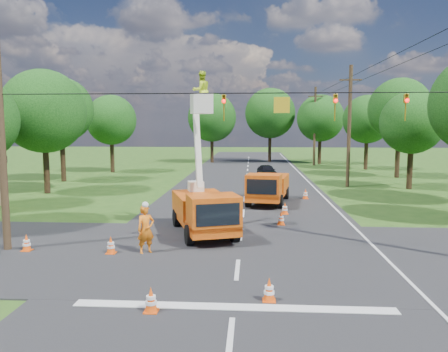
# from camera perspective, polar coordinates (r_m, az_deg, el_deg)

# --- Properties ---
(ground) EXTENTS (140.00, 140.00, 0.00)m
(ground) POSITION_cam_1_polar(r_m,az_deg,el_deg) (35.21, 2.84, -1.71)
(ground) COLOR #274D17
(ground) RESTS_ON ground
(road_main) EXTENTS (12.00, 100.00, 0.06)m
(road_main) POSITION_cam_1_polar(r_m,az_deg,el_deg) (35.21, 2.84, -1.71)
(road_main) COLOR black
(road_main) RESTS_ON ground
(road_cross) EXTENTS (56.00, 10.00, 0.07)m
(road_cross) POSITION_cam_1_polar(r_m,az_deg,el_deg) (17.59, 1.97, -10.17)
(road_cross) COLOR black
(road_cross) RESTS_ON ground
(stop_bar) EXTENTS (9.00, 0.45, 0.02)m
(stop_bar) POSITION_cam_1_polar(r_m,az_deg,el_deg) (12.70, 1.24, -16.93)
(stop_bar) COLOR silver
(stop_bar) RESTS_ON ground
(edge_line) EXTENTS (0.12, 90.00, 0.02)m
(edge_line) POSITION_cam_1_polar(r_m,az_deg,el_deg) (35.57, 11.90, -1.76)
(edge_line) COLOR silver
(edge_line) RESTS_ON ground
(bucket_truck) EXTENTS (3.81, 6.12, 7.57)m
(bucket_truck) POSITION_cam_1_polar(r_m,az_deg,el_deg) (20.32, -2.63, -3.14)
(bucket_truck) COLOR orange
(bucket_truck) RESTS_ON ground
(second_truck) EXTENTS (3.06, 5.94, 2.12)m
(second_truck) POSITION_cam_1_polar(r_m,az_deg,el_deg) (28.59, 5.75, -1.43)
(second_truck) COLOR orange
(second_truck) RESTS_ON ground
(ground_worker) EXTENTS (0.85, 0.79, 1.95)m
(ground_worker) POSITION_cam_1_polar(r_m,az_deg,el_deg) (17.70, -10.18, -6.90)
(ground_worker) COLOR orange
(ground_worker) RESTS_ON ground
(distant_car) EXTENTS (2.15, 3.95, 1.28)m
(distant_car) POSITION_cam_1_polar(r_m,az_deg,el_deg) (43.36, 5.62, 0.67)
(distant_car) COLOR black
(distant_car) RESTS_ON ground
(traffic_cone_0) EXTENTS (0.38, 0.38, 0.71)m
(traffic_cone_0) POSITION_cam_1_polar(r_m,az_deg,el_deg) (12.47, -9.51, -15.69)
(traffic_cone_0) COLOR #FF540D
(traffic_cone_0) RESTS_ON ground
(traffic_cone_1) EXTENTS (0.38, 0.38, 0.71)m
(traffic_cone_1) POSITION_cam_1_polar(r_m,az_deg,el_deg) (13.06, 5.92, -14.58)
(traffic_cone_1) COLOR #FF540D
(traffic_cone_1) RESTS_ON ground
(traffic_cone_2) EXTENTS (0.38, 0.38, 0.71)m
(traffic_cone_2) POSITION_cam_1_polar(r_m,az_deg,el_deg) (22.59, 7.46, -5.51)
(traffic_cone_2) COLOR #FF540D
(traffic_cone_2) RESTS_ON ground
(traffic_cone_3) EXTENTS (0.38, 0.38, 0.71)m
(traffic_cone_3) POSITION_cam_1_polar(r_m,az_deg,el_deg) (25.30, 7.97, -4.22)
(traffic_cone_3) COLOR #FF540D
(traffic_cone_3) RESTS_ON ground
(traffic_cone_4) EXTENTS (0.38, 0.38, 0.71)m
(traffic_cone_4) POSITION_cam_1_polar(r_m,az_deg,el_deg) (18.05, -14.56, -8.75)
(traffic_cone_4) COLOR #FF540D
(traffic_cone_4) RESTS_ON ground
(traffic_cone_5) EXTENTS (0.38, 0.38, 0.71)m
(traffic_cone_5) POSITION_cam_1_polar(r_m,az_deg,el_deg) (19.55, -24.38, -7.96)
(traffic_cone_5) COLOR #FF540D
(traffic_cone_5) RESTS_ON ground
(traffic_cone_7) EXTENTS (0.38, 0.38, 0.71)m
(traffic_cone_7) POSITION_cam_1_polar(r_m,az_deg,el_deg) (30.80, 10.60, -2.33)
(traffic_cone_7) COLOR #FF540D
(traffic_cone_7) RESTS_ON ground
(pole_right_mid) EXTENTS (1.80, 0.30, 10.00)m
(pole_right_mid) POSITION_cam_1_polar(r_m,az_deg,el_deg) (37.70, 16.04, 6.38)
(pole_right_mid) COLOR #4C3823
(pole_right_mid) RESTS_ON ground
(pole_right_far) EXTENTS (1.80, 0.30, 10.00)m
(pole_right_far) POSITION_cam_1_polar(r_m,az_deg,el_deg) (57.40, 11.77, 6.47)
(pole_right_far) COLOR #4C3823
(pole_right_far) RESTS_ON ground
(pole_left) EXTENTS (0.30, 0.30, 9.00)m
(pole_left) POSITION_cam_1_polar(r_m,az_deg,el_deg) (19.58, -27.07, 4.20)
(pole_left) COLOR #4C3823
(pole_left) RESTS_ON ground
(signal_span) EXTENTS (18.00, 0.29, 1.07)m
(signal_span) POSITION_cam_1_polar(r_m,az_deg,el_deg) (16.94, 9.70, 9.23)
(signal_span) COLOR black
(signal_span) RESTS_ON ground
(tree_left_d) EXTENTS (6.20, 6.20, 9.24)m
(tree_left_d) POSITION_cam_1_polar(r_m,az_deg,el_deg) (35.42, -22.48, 7.79)
(tree_left_d) COLOR #382616
(tree_left_d) RESTS_ON ground
(tree_left_e) EXTENTS (5.80, 5.80, 9.41)m
(tree_left_e) POSITION_cam_1_polar(r_m,az_deg,el_deg) (42.53, -20.53, 8.08)
(tree_left_e) COLOR #382616
(tree_left_e) RESTS_ON ground
(tree_left_f) EXTENTS (5.40, 5.40, 8.40)m
(tree_left_f) POSITION_cam_1_polar(r_m,az_deg,el_deg) (49.27, -14.52, 7.08)
(tree_left_f) COLOR #382616
(tree_left_f) RESTS_ON ground
(tree_right_c) EXTENTS (5.00, 5.00, 7.83)m
(tree_right_c) POSITION_cam_1_polar(r_m,az_deg,el_deg) (38.03, 23.35, 6.41)
(tree_right_c) COLOR #382616
(tree_right_c) RESTS_ON ground
(tree_right_d) EXTENTS (6.00, 6.00, 9.70)m
(tree_right_d) POSITION_cam_1_polar(r_m,az_deg,el_deg) (46.14, 21.97, 8.10)
(tree_right_d) COLOR #382616
(tree_right_d) RESTS_ON ground
(tree_right_e) EXTENTS (5.60, 5.60, 8.63)m
(tree_right_e) POSITION_cam_1_polar(r_m,az_deg,el_deg) (53.53, 18.21, 7.04)
(tree_right_e) COLOR #382616
(tree_right_e) RESTS_ON ground
(tree_far_a) EXTENTS (6.60, 6.60, 9.50)m
(tree_far_a) POSITION_cam_1_polar(r_m,az_deg,el_deg) (60.10, -1.59, 7.63)
(tree_far_a) COLOR #382616
(tree_far_a) RESTS_ON ground
(tree_far_b) EXTENTS (7.00, 7.00, 10.32)m
(tree_far_b) POSITION_cam_1_polar(r_m,az_deg,el_deg) (61.91, 6.05, 8.14)
(tree_far_b) COLOR #382616
(tree_far_b) RESTS_ON ground
(tree_far_c) EXTENTS (6.20, 6.20, 9.18)m
(tree_far_c) POSITION_cam_1_polar(r_m,az_deg,el_deg) (59.53, 12.48, 7.37)
(tree_far_c) COLOR #382616
(tree_far_c) RESTS_ON ground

